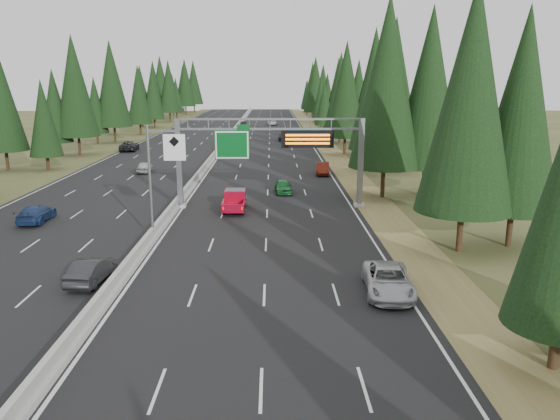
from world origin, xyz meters
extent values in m
cube|color=black|center=(0.00, 80.00, 0.04)|extent=(32.00, 260.00, 0.08)
cube|color=olive|center=(17.80, 80.00, 0.03)|extent=(3.60, 260.00, 0.06)
cube|color=#3B4520|center=(-17.80, 80.00, 0.03)|extent=(3.60, 260.00, 0.06)
cube|color=gray|center=(0.00, 80.00, 0.23)|extent=(0.70, 260.00, 0.30)
cube|color=gray|center=(0.00, 80.00, 0.63)|extent=(0.30, 260.00, 0.60)
cube|color=slate|center=(0.35, 35.00, 3.98)|extent=(0.45, 0.45, 7.80)
cube|color=gray|center=(0.35, 35.00, 0.23)|extent=(0.90, 0.90, 0.30)
cube|color=slate|center=(16.20, 35.00, 3.98)|extent=(0.45, 0.45, 7.80)
cube|color=gray|center=(16.20, 35.00, 0.23)|extent=(0.90, 0.90, 0.30)
cube|color=slate|center=(8.28, 35.00, 7.80)|extent=(15.85, 0.35, 0.16)
cube|color=slate|center=(8.28, 35.00, 6.96)|extent=(15.85, 0.35, 0.16)
cube|color=#054C19|center=(5.00, 34.75, 5.63)|extent=(3.00, 0.10, 2.50)
cube|color=silver|center=(5.00, 34.69, 5.63)|extent=(2.85, 0.02, 2.35)
cube|color=#054C19|center=(6.00, 34.75, 7.13)|extent=(1.10, 0.10, 0.45)
cube|color=black|center=(11.50, 34.70, 6.13)|extent=(4.50, 0.40, 1.50)
cube|color=orange|center=(11.50, 34.48, 6.48)|extent=(3.80, 0.02, 0.18)
cube|color=orange|center=(11.50, 34.48, 6.13)|extent=(3.80, 0.02, 0.18)
cube|color=orange|center=(11.50, 34.48, 5.78)|extent=(3.80, 0.02, 0.18)
cylinder|color=slate|center=(0.00, 25.00, 4.08)|extent=(0.20, 0.20, 8.00)
cube|color=gray|center=(0.00, 25.00, 0.18)|extent=(0.50, 0.50, 0.20)
cube|color=slate|center=(1.00, 25.00, 7.68)|extent=(2.00, 0.15, 0.15)
cube|color=silver|center=(1.80, 24.88, 6.58)|extent=(1.50, 0.06, 1.80)
cylinder|color=black|center=(19.36, 6.90, 0.95)|extent=(0.40, 0.40, 1.90)
cylinder|color=black|center=(20.77, 22.10, 1.37)|extent=(0.40, 0.40, 2.75)
cone|color=black|center=(20.77, 22.10, 9.97)|extent=(6.19, 6.19, 14.43)
cylinder|color=black|center=(24.53, 23.18, 1.26)|extent=(0.40, 0.40, 2.52)
cone|color=black|center=(24.53, 23.18, 9.12)|extent=(5.66, 5.66, 13.21)
cylinder|color=black|center=(19.08, 39.13, 1.50)|extent=(0.40, 0.40, 2.99)
cone|color=black|center=(19.08, 39.13, 10.85)|extent=(6.74, 6.74, 15.72)
cylinder|color=black|center=(23.29, 40.07, 1.43)|extent=(0.40, 0.40, 2.87)
cone|color=black|center=(23.29, 40.07, 10.39)|extent=(6.45, 6.45, 15.05)
cylinder|color=black|center=(21.00, 56.84, 1.26)|extent=(0.40, 0.40, 2.53)
cone|color=black|center=(21.00, 56.84, 9.16)|extent=(5.69, 5.69, 13.27)
cylinder|color=black|center=(23.01, 54.15, 1.47)|extent=(0.40, 0.40, 2.94)
cone|color=black|center=(23.01, 54.15, 10.67)|extent=(6.62, 6.62, 15.45)
cylinder|color=black|center=(19.55, 70.80, 1.35)|extent=(0.40, 0.40, 2.70)
cone|color=black|center=(19.55, 70.80, 9.78)|extent=(6.07, 6.07, 14.16)
cylinder|color=black|center=(23.99, 72.09, 1.51)|extent=(0.40, 0.40, 3.02)
cone|color=black|center=(23.99, 72.09, 10.96)|extent=(6.80, 6.80, 15.87)
cylinder|color=black|center=(20.87, 88.11, 1.29)|extent=(0.40, 0.40, 2.58)
cone|color=black|center=(20.87, 88.11, 9.37)|extent=(5.82, 5.82, 13.57)
cylinder|color=black|center=(23.94, 87.26, 1.19)|extent=(0.40, 0.40, 2.38)
cone|color=black|center=(23.94, 87.26, 8.63)|extent=(5.36, 5.36, 12.50)
cylinder|color=black|center=(19.64, 105.52, 0.90)|extent=(0.40, 0.40, 1.79)
cone|color=black|center=(19.64, 105.52, 6.49)|extent=(4.03, 4.03, 9.40)
cylinder|color=black|center=(24.05, 106.23, 0.97)|extent=(0.40, 0.40, 1.94)
cone|color=black|center=(24.05, 106.23, 7.03)|extent=(4.36, 4.36, 10.18)
cylinder|color=black|center=(20.42, 122.56, 0.98)|extent=(0.40, 0.40, 1.96)
cone|color=black|center=(20.42, 122.56, 7.12)|extent=(4.42, 4.42, 10.32)
cylinder|color=black|center=(24.63, 123.01, 1.34)|extent=(0.40, 0.40, 2.69)
cone|color=black|center=(24.63, 123.01, 9.75)|extent=(6.05, 6.05, 14.12)
cylinder|color=black|center=(20.27, 138.54, 1.40)|extent=(0.40, 0.40, 2.81)
cone|color=black|center=(20.27, 138.54, 10.18)|extent=(6.32, 6.32, 14.74)
cylinder|color=black|center=(23.67, 140.22, 1.06)|extent=(0.40, 0.40, 2.13)
cone|color=black|center=(23.67, 140.22, 7.71)|extent=(4.79, 4.79, 11.17)
cylinder|color=black|center=(20.66, 154.12, 1.33)|extent=(0.40, 0.40, 2.67)
cone|color=black|center=(20.66, 154.12, 9.67)|extent=(6.00, 6.00, 14.01)
cylinder|color=black|center=(23.89, 155.58, 1.29)|extent=(0.40, 0.40, 2.57)
cone|color=black|center=(23.89, 155.58, 9.33)|extent=(5.79, 5.79, 13.52)
cylinder|color=black|center=(20.30, 172.92, 0.92)|extent=(0.40, 0.40, 1.84)
cone|color=black|center=(20.30, 172.92, 6.68)|extent=(4.15, 4.15, 9.67)
cylinder|color=black|center=(23.16, 173.50, 1.19)|extent=(0.40, 0.40, 2.38)
cone|color=black|center=(23.16, 173.50, 8.63)|extent=(5.35, 5.35, 12.49)
cylinder|color=black|center=(20.92, 187.21, 0.89)|extent=(0.40, 0.40, 1.79)
cone|color=black|center=(20.92, 187.21, 6.48)|extent=(4.02, 4.02, 9.39)
cylinder|color=black|center=(24.00, 187.61, 1.08)|extent=(0.40, 0.40, 2.16)
cone|color=black|center=(24.00, 187.61, 7.83)|extent=(4.86, 4.86, 11.35)
cylinder|color=black|center=(-19.85, 56.46, 0.90)|extent=(0.40, 0.40, 1.80)
cone|color=black|center=(-19.85, 56.46, 6.54)|extent=(4.06, 4.06, 9.47)
cylinder|color=black|center=(-24.90, 56.43, 1.26)|extent=(0.40, 0.40, 2.52)
cone|color=black|center=(-24.90, 56.43, 9.13)|extent=(5.66, 5.66, 13.22)
cylinder|color=black|center=(-20.82, 71.07, 1.42)|extent=(0.40, 0.40, 2.85)
cone|color=black|center=(-20.82, 71.07, 10.32)|extent=(6.41, 6.41, 14.95)
cylinder|color=black|center=(-23.72, 70.23, 1.03)|extent=(0.40, 0.40, 2.06)
cone|color=black|center=(-23.72, 70.23, 7.46)|extent=(4.63, 4.63, 10.81)
cylinder|color=black|center=(-20.36, 88.69, 1.46)|extent=(0.40, 0.40, 2.91)
cone|color=black|center=(-20.36, 88.69, 10.57)|extent=(6.56, 6.56, 15.30)
cylinder|color=black|center=(-23.08, 87.13, 0.95)|extent=(0.40, 0.40, 1.89)
cone|color=black|center=(-23.08, 87.13, 6.86)|extent=(4.26, 4.26, 9.94)
cylinder|color=black|center=(-19.15, 103.58, 1.15)|extent=(0.40, 0.40, 2.29)
cone|color=black|center=(-19.15, 103.58, 8.31)|extent=(5.16, 5.16, 12.03)
cylinder|color=black|center=(-24.93, 104.94, 0.89)|extent=(0.40, 0.40, 1.78)
cone|color=black|center=(-24.93, 104.94, 6.47)|extent=(4.01, 4.01, 9.36)
cylinder|color=black|center=(-19.70, 120.31, 1.12)|extent=(0.40, 0.40, 2.23)
cone|color=black|center=(-19.70, 120.31, 8.10)|extent=(5.03, 5.03, 11.73)
cylinder|color=black|center=(-23.29, 123.19, 1.20)|extent=(0.40, 0.40, 2.39)
cone|color=black|center=(-23.29, 123.19, 8.67)|extent=(5.38, 5.38, 12.56)
cylinder|color=black|center=(-19.51, 140.01, 1.33)|extent=(0.40, 0.40, 2.67)
cone|color=black|center=(-19.51, 140.01, 9.67)|extent=(6.00, 6.00, 14.01)
cylinder|color=black|center=(-23.61, 139.82, 1.32)|extent=(0.40, 0.40, 2.64)
cone|color=black|center=(-23.61, 139.82, 9.57)|extent=(5.94, 5.94, 13.87)
cylinder|color=black|center=(-20.45, 156.21, 0.97)|extent=(0.40, 0.40, 1.94)
cone|color=black|center=(-20.45, 156.21, 7.05)|extent=(4.37, 4.37, 10.21)
cylinder|color=black|center=(-24.98, 156.58, 1.49)|extent=(0.40, 0.40, 2.97)
cone|color=black|center=(-24.98, 156.58, 10.77)|extent=(6.68, 6.68, 15.60)
cylinder|color=black|center=(-20.22, 173.18, 1.47)|extent=(0.40, 0.40, 2.94)
cone|color=black|center=(-20.22, 173.18, 10.66)|extent=(6.61, 6.61, 15.43)
cylinder|color=black|center=(-24.05, 170.86, 1.08)|extent=(0.40, 0.40, 2.17)
cone|color=black|center=(-24.05, 170.86, 7.85)|extent=(4.87, 4.87, 11.37)
cylinder|color=black|center=(-19.60, 189.10, 1.47)|extent=(0.40, 0.40, 2.94)
cone|color=black|center=(-19.60, 189.10, 10.66)|extent=(6.61, 6.61, 15.43)
cylinder|color=black|center=(-23.25, 188.24, 1.33)|extent=(0.40, 0.40, 2.66)
cone|color=black|center=(-23.25, 188.24, 9.63)|extent=(5.98, 5.98, 13.95)
imported|color=#B2B1B7|center=(14.50, 14.62, 0.80)|extent=(2.78, 5.35, 1.44)
cylinder|color=black|center=(4.42, 32.08, 0.45)|extent=(0.28, 0.73, 0.73)
cylinder|color=black|center=(5.98, 32.08, 0.45)|extent=(0.28, 0.73, 0.73)
cylinder|color=black|center=(4.42, 35.11, 0.45)|extent=(0.28, 0.73, 0.73)
cylinder|color=black|center=(5.98, 35.11, 0.45)|extent=(0.28, 0.73, 0.73)
cube|color=#A70A25|center=(5.20, 33.64, 0.58)|extent=(1.83, 5.13, 0.28)
cube|color=#A70A25|center=(5.20, 34.47, 1.23)|extent=(1.74, 2.02, 1.01)
cube|color=black|center=(5.20, 34.47, 1.50)|extent=(1.56, 1.74, 0.50)
cube|color=#A70A25|center=(4.33, 32.27, 0.91)|extent=(0.09, 2.20, 0.55)
cube|color=#A70A25|center=(6.07, 32.27, 0.91)|extent=(0.09, 2.20, 0.55)
cube|color=#A70A25|center=(5.20, 31.17, 0.91)|extent=(1.83, 0.09, 0.55)
imported|color=#166027|center=(9.53, 41.24, 0.75)|extent=(1.77, 3.98, 1.33)
imported|color=#5D190D|center=(14.50, 52.27, 0.79)|extent=(1.84, 4.41, 1.42)
imported|color=black|center=(10.95, 90.95, 0.89)|extent=(2.77, 5.77, 1.62)
imported|color=silver|center=(8.55, 127.95, 0.78)|extent=(2.60, 5.13, 1.39)
imported|color=black|center=(1.50, 121.97, 0.83)|extent=(1.94, 4.47, 1.50)
imported|color=black|center=(-1.60, 16.55, 0.77)|extent=(1.81, 4.28, 1.37)
imported|color=navy|center=(-10.27, 30.00, 0.76)|extent=(2.10, 4.77, 1.36)
imported|color=silver|center=(-7.15, 54.09, 0.75)|extent=(1.85, 4.04, 1.34)
imported|color=black|center=(-14.50, 75.71, 0.86)|extent=(3.13, 5.85, 1.56)
camera|label=1|loc=(8.42, -12.24, 10.95)|focal=35.00mm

